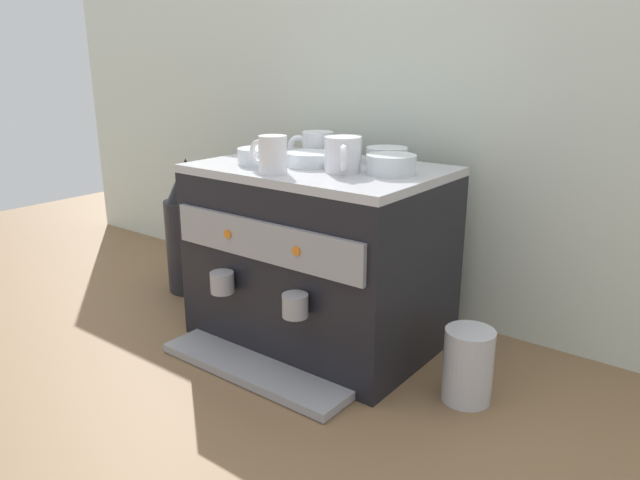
# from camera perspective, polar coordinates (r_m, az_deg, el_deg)

# --- Properties ---
(ground_plane) EXTENTS (4.00, 4.00, 0.00)m
(ground_plane) POSITION_cam_1_polar(r_m,az_deg,el_deg) (1.57, 0.00, -9.13)
(ground_plane) COLOR brown
(tiled_backsplash_wall) EXTENTS (2.80, 0.03, 0.91)m
(tiled_backsplash_wall) POSITION_cam_1_polar(r_m,az_deg,el_deg) (1.68, 6.51, 8.80)
(tiled_backsplash_wall) COLOR silver
(tiled_backsplash_wall) RESTS_ON ground_plane
(espresso_machine) EXTENTS (0.58, 0.51, 0.45)m
(espresso_machine) POSITION_cam_1_polar(r_m,az_deg,el_deg) (1.48, -0.11, -1.49)
(espresso_machine) COLOR black
(espresso_machine) RESTS_ON ground_plane
(ceramic_cup_0) EXTENTS (0.11, 0.06, 0.08)m
(ceramic_cup_0) POSITION_cam_1_polar(r_m,az_deg,el_deg) (1.33, -4.69, 8.20)
(ceramic_cup_0) COLOR white
(ceramic_cup_0) RESTS_ON espresso_machine
(ceramic_cup_1) EXTENTS (0.11, 0.07, 0.06)m
(ceramic_cup_1) POSITION_cam_1_polar(r_m,az_deg,el_deg) (1.49, 2.47, 8.75)
(ceramic_cup_1) COLOR white
(ceramic_cup_1) RESTS_ON espresso_machine
(ceramic_cup_2) EXTENTS (0.10, 0.11, 0.08)m
(ceramic_cup_2) POSITION_cam_1_polar(r_m,az_deg,el_deg) (1.34, 2.19, 8.18)
(ceramic_cup_2) COLOR white
(ceramic_cup_2) RESTS_ON espresso_machine
(ceramic_cup_3) EXTENTS (0.10, 0.10, 0.07)m
(ceramic_cup_3) POSITION_cam_1_polar(r_m,az_deg,el_deg) (1.54, -0.37, 9.12)
(ceramic_cup_3) COLOR white
(ceramic_cup_3) RESTS_ON espresso_machine
(ceramic_bowl_0) EXTENTS (0.11, 0.11, 0.04)m
(ceramic_bowl_0) POSITION_cam_1_polar(r_m,az_deg,el_deg) (1.33, 6.84, 7.18)
(ceramic_bowl_0) COLOR silver
(ceramic_bowl_0) RESTS_ON espresso_machine
(ceramic_bowl_1) EXTENTS (0.12, 0.12, 0.03)m
(ceramic_bowl_1) POSITION_cam_1_polar(r_m,az_deg,el_deg) (1.43, -0.93, 7.75)
(ceramic_bowl_1) COLOR silver
(ceramic_bowl_1) RESTS_ON espresso_machine
(ceramic_bowl_2) EXTENTS (0.11, 0.11, 0.04)m
(ceramic_bowl_2) POSITION_cam_1_polar(r_m,az_deg,el_deg) (1.46, -5.78, 7.98)
(ceramic_bowl_2) COLOR silver
(ceramic_bowl_2) RESTS_ON espresso_machine
(ceramic_bowl_3) EXTENTS (0.10, 0.10, 0.04)m
(ceramic_bowl_3) POSITION_cam_1_polar(r_m,az_deg,el_deg) (1.46, 6.44, 8.00)
(ceramic_bowl_3) COLOR silver
(ceramic_bowl_3) RESTS_ON espresso_machine
(coffee_grinder) EXTENTS (0.15, 0.15, 0.41)m
(coffee_grinder) POSITION_cam_1_polar(r_m,az_deg,el_deg) (1.85, -12.37, 0.98)
(coffee_grinder) COLOR black
(coffee_grinder) RESTS_ON ground_plane
(milk_pitcher) EXTENTS (0.10, 0.10, 0.16)m
(milk_pitcher) POSITION_cam_1_polar(r_m,az_deg,el_deg) (1.30, 14.02, -11.60)
(milk_pitcher) COLOR #B7B7BC
(milk_pitcher) RESTS_ON ground_plane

